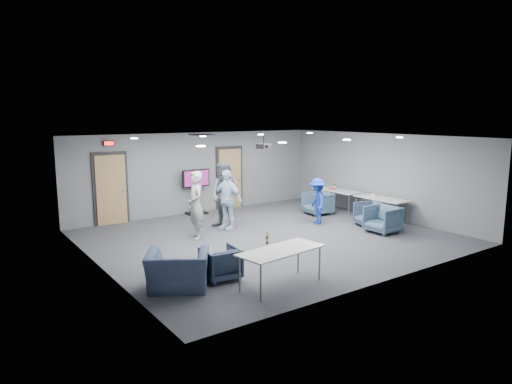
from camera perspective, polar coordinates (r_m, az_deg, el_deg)
floor at (r=12.46m, az=1.65°, el=-5.65°), size 9.00×9.00×0.00m
ceiling at (r=12.03m, az=1.71°, el=6.85°), size 9.00×9.00×0.00m
wall_back at (r=15.53m, az=-7.18°, el=2.41°), size 9.00×0.02×2.70m
wall_front at (r=9.34m, az=16.53°, el=-2.72°), size 9.00×0.02×2.70m
wall_left at (r=10.19m, az=-19.08°, el=-1.85°), size 0.02×8.00×2.70m
wall_right at (r=15.27m, az=15.35°, el=2.02°), size 0.02×8.00×2.70m
door_left at (r=14.39m, az=-17.68°, el=0.32°), size 1.06×0.17×2.24m
door_right at (r=16.12m, az=-3.31°, el=1.72°), size 1.06×0.17×2.24m
exit_sign at (r=14.22m, az=-17.94°, el=5.81°), size 0.32×0.08×0.16m
hvac_diffuser at (r=14.13m, az=-6.80°, el=7.14°), size 0.60×0.60×0.03m
downlights at (r=12.04m, az=1.71°, el=6.78°), size 6.18×3.78×0.02m
person_a at (r=12.21m, az=-7.54°, el=-1.66°), size 0.55×0.73×1.82m
person_b at (r=13.23m, az=-3.86°, el=-0.42°), size 1.07×1.17×1.96m
person_c at (r=13.12m, az=-3.67°, el=-0.97°), size 0.78×1.11×1.74m
person_d at (r=13.95m, az=7.66°, el=-1.14°), size 0.87×1.04×1.39m
chair_right_a at (r=15.31m, az=7.71°, el=-1.41°), size 0.91×0.89×0.75m
chair_right_b at (r=13.96m, az=14.14°, el=-2.76°), size 0.97×0.96×0.72m
chair_right_c at (r=13.31m, az=15.55°, el=-3.33°), size 0.83×0.81×0.76m
chair_front_a at (r=9.33m, az=-4.46°, el=-8.87°), size 0.76×0.78×0.66m
chair_front_b at (r=8.90m, az=-9.73°, el=-9.60°), size 1.50×1.45×0.74m
table_right_a at (r=15.95m, az=10.16°, el=0.10°), size 0.75×1.80×0.73m
table_right_b at (r=14.69m, az=15.41°, el=-0.91°), size 0.72×1.72×0.73m
table_front_left at (r=8.85m, az=3.17°, el=-7.47°), size 1.85×0.95×0.73m
bottle_front at (r=9.16m, az=1.40°, el=-5.98°), size 0.06×0.06×0.24m
bottle_right at (r=15.99m, az=9.78°, el=0.67°), size 0.07×0.07×0.27m
snack_box at (r=16.04m, az=9.26°, el=0.42°), size 0.19×0.13×0.04m
wrapper at (r=15.12m, az=14.55°, el=-0.32°), size 0.22×0.18×0.04m
tv_stand at (r=15.27m, az=-7.48°, el=0.38°), size 0.98×0.47×1.50m
projector at (r=13.06m, az=0.98°, el=5.77°), size 0.41×0.38×0.36m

